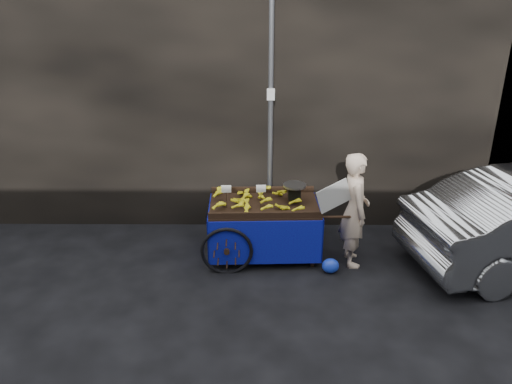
{
  "coord_description": "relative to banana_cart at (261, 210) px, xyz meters",
  "views": [
    {
      "loc": [
        0.12,
        -6.37,
        3.97
      ],
      "look_at": [
        0.08,
        0.5,
        1.09
      ],
      "focal_mm": 35.0,
      "sensor_mm": 36.0,
      "label": 1
    }
  ],
  "objects": [
    {
      "name": "vendor",
      "position": [
        1.39,
        -0.24,
        0.11
      ],
      "size": [
        0.85,
        0.66,
        1.76
      ],
      "rotation": [
        0.0,
        0.0,
        1.61
      ],
      "color": "beige",
      "rests_on": "ground"
    },
    {
      "name": "street_pole",
      "position": [
        0.15,
        0.73,
        1.24
      ],
      "size": [
        0.12,
        0.1,
        4.0
      ],
      "color": "slate",
      "rests_on": "ground"
    },
    {
      "name": "plastic_bag",
      "position": [
        1.04,
        -0.56,
        -0.66
      ],
      "size": [
        0.25,
        0.2,
        0.23
      ],
      "primitive_type": "ellipsoid",
      "color": "blue",
      "rests_on": "ground"
    },
    {
      "name": "banana_cart",
      "position": [
        0.0,
        0.0,
        0.0
      ],
      "size": [
        2.33,
        1.19,
        1.25
      ],
      "rotation": [
        0.0,
        0.0,
        0.04
      ],
      "color": "black",
      "rests_on": "ground"
    },
    {
      "name": "ground",
      "position": [
        -0.15,
        -0.57,
        -0.77
      ],
      "size": [
        80.0,
        80.0,
        0.0
      ],
      "primitive_type": "plane",
      "color": "black",
      "rests_on": "ground"
    },
    {
      "name": "building_wall",
      "position": [
        0.25,
        2.03,
        1.73
      ],
      "size": [
        13.5,
        2.0,
        5.0
      ],
      "color": "black",
      "rests_on": "ground"
    }
  ]
}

